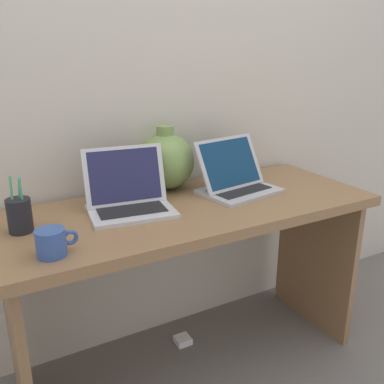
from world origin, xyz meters
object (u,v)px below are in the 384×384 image
object	(u,v)px
coffee_mug	(52,243)
pen_cup	(20,215)
laptop_left	(128,194)
green_vase	(166,161)
power_brick	(183,340)
laptop_right	(235,178)

from	to	relation	value
coffee_mug	pen_cup	distance (m)	0.23
laptop_left	green_vase	world-z (taller)	green_vase
green_vase	pen_cup	distance (m)	0.64
coffee_mug	power_brick	size ratio (longest dim) A/B	1.75
green_vase	pen_cup	bearing A→B (deg)	-163.41
power_brick	laptop_right	bearing A→B (deg)	-20.75
power_brick	coffee_mug	bearing A→B (deg)	-151.96
green_vase	power_brick	size ratio (longest dim) A/B	3.83
pen_cup	laptop_right	bearing A→B (deg)	0.56
laptop_right	coffee_mug	size ratio (longest dim) A/B	2.78
green_vase	power_brick	bearing A→B (deg)	-75.89
power_brick	laptop_left	bearing A→B (deg)	-164.73
pen_cup	green_vase	bearing A→B (deg)	16.59
laptop_right	coffee_mug	xyz separation A→B (m)	(-0.79, -0.23, -0.02)
laptop_left	green_vase	xyz separation A→B (m)	(0.23, 0.16, 0.06)
coffee_mug	pen_cup	bearing A→B (deg)	103.71
laptop_left	green_vase	bearing A→B (deg)	35.30
laptop_left	coffee_mug	world-z (taller)	laptop_left
green_vase	pen_cup	size ratio (longest dim) A/B	1.42
laptop_right	green_vase	xyz separation A→B (m)	(-0.23, 0.17, 0.06)
laptop_left	coffee_mug	xyz separation A→B (m)	(-0.32, -0.24, -0.02)
pen_cup	power_brick	size ratio (longest dim) A/B	2.70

